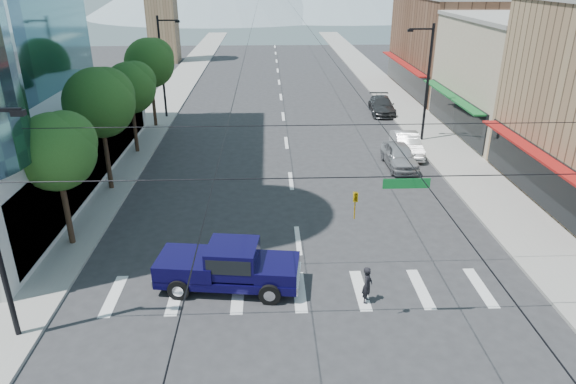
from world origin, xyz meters
The scene contains 17 objects.
ground centered at (0.00, 0.00, 0.00)m, with size 160.00×160.00×0.00m, color #28282B.
sidewalk_left centered at (-12.00, 40.00, 0.07)m, with size 4.00×120.00×0.15m, color gray.
sidewalk_right centered at (12.00, 40.00, 0.07)m, with size 4.00×120.00×0.15m, color gray.
shop_mid centered at (20.00, 24.00, 4.50)m, with size 12.00×14.00×9.00m, color tan.
shop_far centered at (20.00, 40.00, 5.00)m, with size 12.00×18.00×10.00m, color brown.
tree_near centered at (-11.07, 6.10, 4.99)m, with size 3.65×3.64×6.71m.
tree_midnear centered at (-11.07, 13.10, 5.59)m, with size 4.09×4.09×7.52m.
tree_midfar centered at (-11.07, 20.10, 4.99)m, with size 3.65×3.64×6.71m.
tree_far centered at (-11.07, 27.10, 5.59)m, with size 4.09×4.09×7.52m.
signal_rig centered at (0.19, -1.00, 4.64)m, with size 21.80×0.20×9.00m.
lamp_pole_nw centered at (-10.67, 30.00, 4.94)m, with size 2.00×0.25×9.00m.
lamp_pole_ne centered at (10.67, 22.00, 4.94)m, with size 2.00×0.25×9.00m.
pickup_truck centered at (-3.23, 1.99, 1.07)m, with size 6.29×2.95×2.05m.
pedestrian centered at (2.50, 0.69, 0.81)m, with size 0.59×0.39×1.62m, color black.
parked_car_near centered at (7.60, 16.34, 0.81)m, with size 1.91×4.74×1.62m, color #A0A0A5.
parked_car_mid centered at (8.73, 18.82, 0.80)m, with size 1.70×4.86×1.60m, color white.
parked_car_far centered at (9.40, 30.76, 0.77)m, with size 2.16×5.30×1.54m, color #2D2D2F.
Camera 1 is at (-1.42, -16.75, 12.52)m, focal length 32.00 mm.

